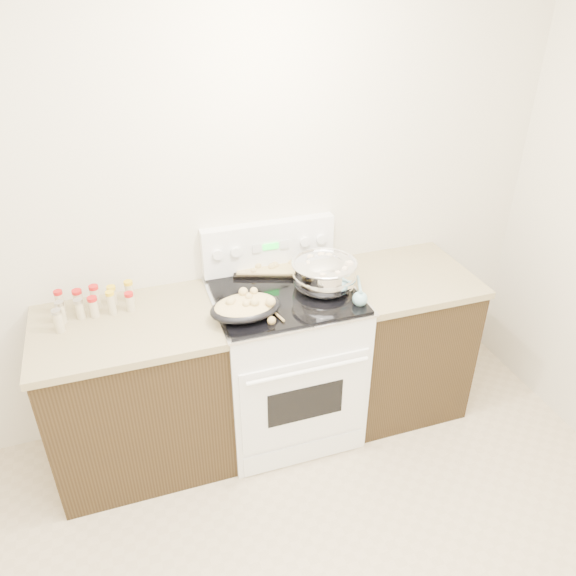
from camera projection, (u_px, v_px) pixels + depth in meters
name	position (u px, v px, depth m)	size (l,w,h in m)	color
room_shell	(330.00, 337.00, 1.34)	(4.10, 3.60, 2.75)	beige
counter_left	(138.00, 393.00, 3.02)	(0.93, 0.67, 0.92)	black
counter_right	(398.00, 339.00, 3.44)	(0.73, 0.67, 0.92)	black
kitchen_range	(285.00, 360.00, 3.22)	(0.78, 0.73, 1.22)	white
mixing_bowl	(324.00, 275.00, 2.99)	(0.38, 0.38, 0.21)	silver
roasting_pan	(246.00, 307.00, 2.78)	(0.37, 0.27, 0.11)	black
baking_sheet	(267.00, 266.00, 3.20)	(0.43, 0.36, 0.06)	black
wooden_spoon	(271.00, 316.00, 2.77)	(0.09, 0.25, 0.04)	#A6874C
blue_ladle	(360.00, 297.00, 2.88)	(0.14, 0.26, 0.10)	#77ABB1
spice_jars	(92.00, 303.00, 2.83)	(0.39, 0.22, 0.13)	#BFB28C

